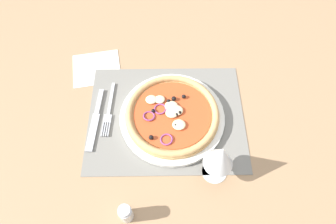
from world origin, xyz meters
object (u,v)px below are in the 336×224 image
Objects in this scene: pizza at (172,114)px; knife at (95,119)px; wine_glass at (220,157)px; fork at (109,111)px; napkin at (97,68)px; pepper_shaker at (126,213)px; plate at (172,117)px.

pizza is 21.85cm from knife.
knife is 37.14cm from wine_glass.
wine_glass is (-10.65, 15.79, 7.18)cm from pizza.
fork is 1.23× the size of napkin.
wine_glass is at bearing -153.78° from pepper_shaker.
wine_glass is 49.62cm from napkin.
wine_glass is 25.32cm from pepper_shaker.
plate is 1.64× the size of fork.
napkin is at bearing -74.66° from pepper_shaker.
pepper_shaker is at bearing 67.11° from pizza.
plate is 1.47× the size of knife.
pepper_shaker is (-10.52, 26.32, 2.60)cm from knife.
knife is at bearing 0.64° from pizza.
plate is at bearing -113.00° from pepper_shaker.
fork is at bearing 130.86° from knife.
wine_glass is at bearing 68.83° from knife.
fork is at bearing -76.46° from pepper_shaker.
wine_glass is (-10.60, 15.77, 8.98)cm from plate.
knife is (21.73, 0.24, -2.26)cm from pizza.
plate is 21.02cm from wine_glass.
fork is at bearing -32.21° from wine_glass.
knife reaches higher than fork.
wine_glass is 2.22× the size of pepper_shaker.
plate is 30.19cm from napkin.
pepper_shaker is at bearing 26.22° from wine_glass.
pizza is at bearing 95.12° from knife.
knife is at bearing 95.72° from napkin.
plate reaches higher than napkin.
fork is 4.41cm from knife.
wine_glass is (-32.38, 15.55, 9.43)cm from knife.
wine_glass is at bearing 61.23° from fork.
pizza is 1.79× the size of napkin.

